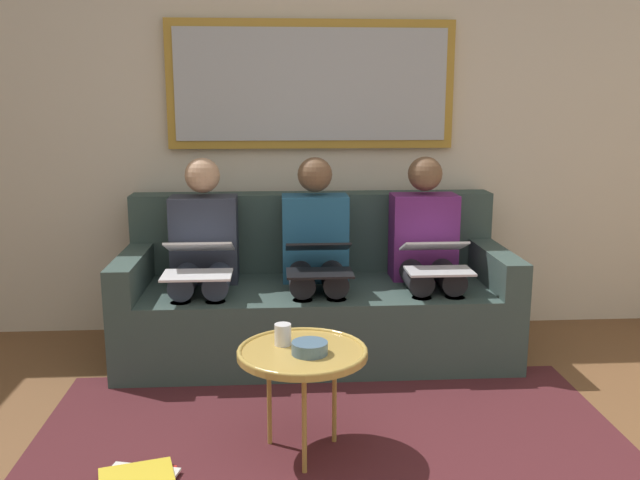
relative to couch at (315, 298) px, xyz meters
The scene contains 14 objects.
wall_rear 1.10m from the couch, 90.00° to the right, with size 6.00×0.12×2.60m, color beige.
area_rug 1.30m from the couch, 90.00° to the left, with size 2.60×1.80×0.01m, color #4C1E23.
couch is the anchor object (origin of this frame).
framed_mirror 1.30m from the couch, 90.00° to the right, with size 1.75×0.05×0.77m.
coffee_table 1.23m from the couch, 84.16° to the left, with size 0.54×0.54×0.47m.
cup 1.18m from the couch, 79.96° to the left, with size 0.07×0.07×0.09m, color silver.
bowl 1.27m from the couch, 85.61° to the left, with size 0.15×0.15×0.05m, color slate.
person_left 0.71m from the couch, behind, with size 0.38×0.58×1.14m.
laptop_silver 0.78m from the couch, 154.34° to the left, with size 0.35×0.35×0.15m.
person_middle 0.31m from the couch, 90.00° to the left, with size 0.38×0.58×1.14m.
laptop_black 0.44m from the couch, 90.00° to the left, with size 0.35×0.36×0.16m.
person_right 0.71m from the couch, ahead, with size 0.38×0.58×1.14m.
laptop_white 0.78m from the couch, 25.05° to the left, with size 0.36×0.39×0.17m.
magazine_stack 1.64m from the couch, 61.21° to the left, with size 0.32×0.27×0.03m.
Camera 1 is at (0.22, 1.71, 1.46)m, focal length 38.01 mm.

